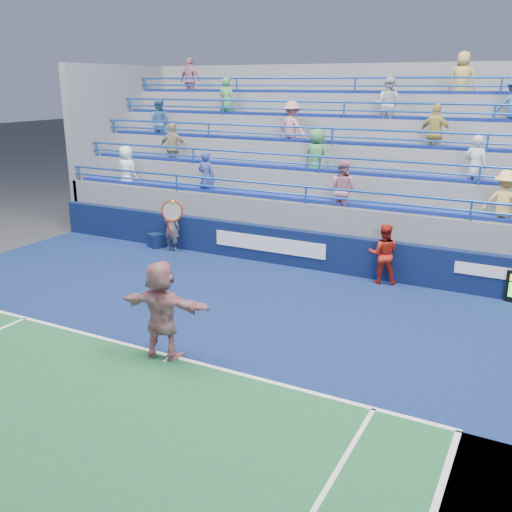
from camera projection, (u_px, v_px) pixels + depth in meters
The scene contains 7 objects.
ground at pixel (172, 357), 11.28m from camera, with size 120.00×120.00×0.00m, color #333538.
sponsor_wall at pixel (302, 249), 16.62m from camera, with size 18.00×0.32×1.10m.
bleacher_stand at pixel (346, 194), 19.53m from camera, with size 18.00×5.60×6.13m.
judge_chair at pixel (157, 239), 18.72m from camera, with size 0.62×0.63×0.83m.
tennis_player at pixel (162, 310), 11.00m from camera, with size 1.92×0.87×3.20m.
line_judge at pixel (171, 227), 18.15m from camera, with size 0.58×0.38×1.60m, color #151D3B.
ball_girl at pixel (383, 254), 15.21m from camera, with size 0.79×0.62×1.63m, color #AE2113.
Camera 1 is at (6.21, -8.26, 5.21)m, focal length 40.00 mm.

